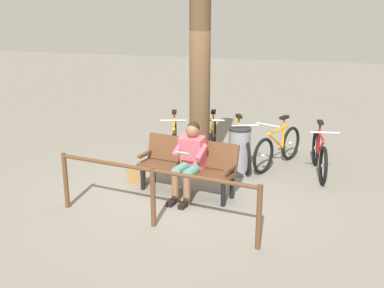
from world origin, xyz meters
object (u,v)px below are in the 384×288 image
Objects in this scene: handbag at (136,177)px; bicycle_green at (278,148)px; bicycle_red at (240,147)px; bicycle_silver at (213,141)px; bicycle_blue at (319,155)px; bicycle_purple at (174,141)px; litter_bin at (239,151)px; bench at (188,162)px; person_reading at (190,157)px; tree_trunk at (200,72)px.

bicycle_green reaches higher than handbag.
handbag is 0.19× the size of bicycle_red.
bicycle_red is 0.63m from bicycle_silver.
bicycle_purple is at bearing -100.08° from bicycle_blue.
bicycle_green is 0.98× the size of bicycle_purple.
litter_bin is at bearing -147.01° from handbag.
bench is at bearing -41.65° from bicycle_red.
bicycle_purple is at bearing -82.67° from bicycle_silver.
bicycle_blue and bicycle_green have the same top height.
bench is 1.00× the size of bicycle_silver.
bicycle_purple is (2.75, 0.01, 0.00)m from bicycle_blue.
handbag is 1.92m from bicycle_silver.
bicycle_blue and bicycle_red have the same top height.
person_reading is 0.73× the size of bicycle_silver.
handbag is at bearing -68.53° from bicycle_red.
bicycle_blue is at bearing 70.96° from bicycle_silver.
person_reading is 0.33× the size of tree_trunk.
bicycle_blue and bicycle_purple have the same top height.
bicycle_silver is at bearing -107.05° from bicycle_blue.
tree_trunk is 1.65m from bicycle_red.
tree_trunk is 2.28× the size of bicycle_green.
handbag is 0.35× the size of litter_bin.
bicycle_green is (-1.19, -1.73, -0.15)m from bench.
bicycle_red and bicycle_purple have the same top height.
bicycle_red is at bearing 57.93° from bicycle_silver.
bench is 1.78m from bicycle_silver.
bicycle_red reaches higher than handbag.
bicycle_green and bicycle_silver have the same top height.
bicycle_red is at bearing -146.50° from tree_trunk.
tree_trunk reaches higher than bicycle_purple.
litter_bin is at bearing 32.65° from bicycle_silver.
tree_trunk is 2.18× the size of bicycle_silver.
bench is 1.06× the size of bicycle_red.
bicycle_blue is 1.03× the size of bicycle_purple.
bicycle_red is (-0.50, -1.56, -0.15)m from bench.
bicycle_blue is 1.01× the size of bicycle_silver.
handbag is 0.19× the size of bicycle_green.
bicycle_silver is (0.10, -1.77, -0.15)m from bench.
person_reading reaches higher than handbag.
tree_trunk is at bearing -44.11° from bicycle_green.
bench is 0.46× the size of tree_trunk.
bicycle_silver is at bearing -77.54° from bench.
handbag is 0.19× the size of bicycle_purple.
tree_trunk reaches higher than bicycle_blue.
bicycle_purple is at bearing -96.35° from handbag.
bicycle_purple is (1.99, 0.21, 0.00)m from bicycle_green.
bicycle_silver is 0.75m from bicycle_purple.
bicycle_silver and bicycle_purple have the same top height.
person_reading is at bearing -57.76° from bicycle_blue.
tree_trunk is at bearing -89.30° from bicycle_blue.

